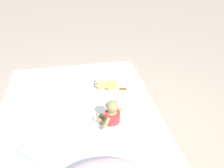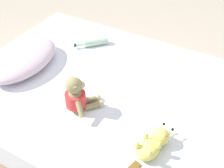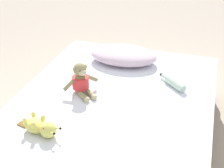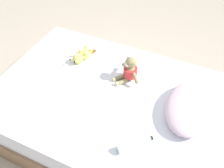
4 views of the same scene
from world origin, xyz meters
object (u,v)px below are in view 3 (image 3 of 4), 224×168
Objects in this scene: bed at (111,129)px; pillow at (123,55)px; plush_yellow_creature at (41,127)px; plush_monkey at (81,81)px; glass_bottle at (174,83)px.

pillow reaches higher than bed.
pillow reaches higher than plush_yellow_creature.
bed is at bearing -19.88° from plush_monkey.
pillow is at bearing 78.85° from plush_yellow_creature.
plush_monkey reaches higher than plush_yellow_creature.
glass_bottle is at bearing -31.26° from pillow.
glass_bottle is at bearing 48.73° from plush_yellow_creature.
plush_monkey is at bearing 160.12° from bed.
plush_monkey is 0.52m from plush_yellow_creature.
bed is 8.94× the size of glass_bottle.
plush_monkey is (-0.16, -0.58, 0.03)m from pillow.
plush_yellow_creature reaches higher than bed.
plush_yellow_creature is at bearing -126.22° from bed.
glass_bottle is (0.48, -0.29, -0.04)m from pillow.
bed is 0.59m from plush_yellow_creature.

